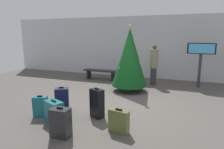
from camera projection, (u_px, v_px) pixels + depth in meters
name	position (u px, v px, depth m)	size (l,w,h in m)	color
ground_plane	(118.00, 105.00, 6.26)	(16.00, 16.00, 0.00)	#514C47
back_wall	(146.00, 47.00, 10.04)	(16.00, 0.20, 3.12)	silver
holiday_tree	(130.00, 57.00, 7.56)	(1.36, 1.36, 2.56)	#4C3319
flight_info_kiosk	(201.00, 56.00, 8.08)	(1.09, 0.21, 1.86)	#333338
waiting_bench	(101.00, 72.00, 9.76)	(1.75, 0.44, 0.48)	black
traveller_0	(154.00, 64.00, 8.62)	(0.49, 0.49, 1.76)	#333338
suitcase_0	(40.00, 107.00, 5.31)	(0.41, 0.31, 0.59)	#19606B
suitcase_1	(61.00, 123.00, 4.22)	(0.42, 0.29, 0.68)	#232326
suitcase_2	(119.00, 121.00, 4.44)	(0.49, 0.25, 0.56)	#59602D
suitcase_3	(62.00, 101.00, 5.54)	(0.45, 0.41, 0.76)	#141938
suitcase_4	(97.00, 103.00, 5.24)	(0.43, 0.37, 0.81)	black
suitcase_5	(54.00, 112.00, 4.91)	(0.58, 0.46, 0.60)	#19606B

